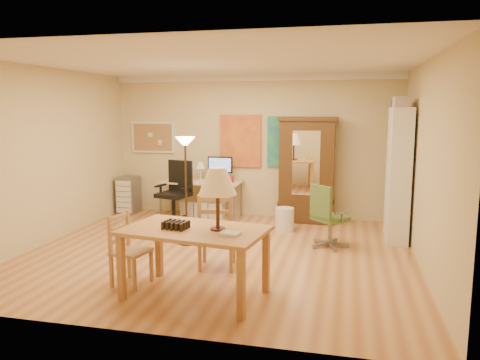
% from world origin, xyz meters
% --- Properties ---
extents(floor, '(5.50, 5.50, 0.00)m').
position_xyz_m(floor, '(0.00, 0.00, 0.00)').
color(floor, '#A06438').
rests_on(floor, ground).
extents(crown_molding, '(5.50, 0.08, 0.12)m').
position_xyz_m(crown_molding, '(0.00, 2.46, 2.64)').
color(crown_molding, white).
rests_on(crown_molding, floor).
extents(corkboard, '(0.90, 0.04, 0.62)m').
position_xyz_m(corkboard, '(-2.05, 2.47, 1.50)').
color(corkboard, '#A46F4D').
rests_on(corkboard, floor).
extents(art_panel_left, '(0.80, 0.04, 1.00)m').
position_xyz_m(art_panel_left, '(-0.25, 2.47, 1.45)').
color(art_panel_left, gold).
rests_on(art_panel_left, floor).
extents(art_panel_right, '(0.75, 0.04, 0.95)m').
position_xyz_m(art_panel_right, '(0.65, 2.47, 1.45)').
color(art_panel_right, '#266999').
rests_on(art_panel_right, floor).
extents(dining_table, '(1.66, 1.14, 1.45)m').
position_xyz_m(dining_table, '(0.26, -1.54, 0.92)').
color(dining_table, olive).
rests_on(dining_table, floor).
extents(ladder_chair_back, '(0.52, 0.51, 1.00)m').
position_xyz_m(ladder_chair_back, '(0.15, -0.62, 0.47)').
color(ladder_chair_back, '#A27D4A').
rests_on(ladder_chair_back, floor).
extents(ladder_chair_left, '(0.44, 0.45, 0.85)m').
position_xyz_m(ladder_chair_left, '(-0.71, -1.39, 0.40)').
color(ladder_chair_left, '#A27D4A').
rests_on(ladder_chair_left, floor).
extents(torchiere_lamp, '(0.30, 0.30, 1.65)m').
position_xyz_m(torchiere_lamp, '(-0.61, 0.34, 1.32)').
color(torchiere_lamp, '#3C2618').
rests_on(torchiere_lamp, floor).
extents(computer_desk, '(1.54, 0.67, 1.16)m').
position_xyz_m(computer_desk, '(-0.91, 2.16, 0.43)').
color(computer_desk, '#C7B292').
rests_on(computer_desk, floor).
extents(office_chair_black, '(0.69, 0.69, 1.13)m').
position_xyz_m(office_chair_black, '(-1.28, 1.61, 0.30)').
color(office_chair_black, black).
rests_on(office_chair_black, floor).
extents(office_chair_green, '(0.61, 0.61, 0.96)m').
position_xyz_m(office_chair_green, '(1.52, 0.67, 0.26)').
color(office_chair_green, slate).
rests_on(office_chair_green, floor).
extents(drawer_cart, '(0.36, 0.43, 0.72)m').
position_xyz_m(drawer_cart, '(-2.49, 2.18, 0.36)').
color(drawer_cart, slate).
rests_on(drawer_cart, floor).
extents(armoire, '(1.05, 0.50, 1.92)m').
position_xyz_m(armoire, '(1.05, 2.24, 0.84)').
color(armoire, '#39230F').
rests_on(armoire, floor).
extents(bookshelf, '(0.31, 0.84, 2.09)m').
position_xyz_m(bookshelf, '(2.55, 1.33, 1.04)').
color(bookshelf, white).
rests_on(bookshelf, floor).
extents(wastebin, '(0.32, 0.32, 0.40)m').
position_xyz_m(wastebin, '(0.76, 1.46, 0.20)').
color(wastebin, silver).
rests_on(wastebin, floor).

